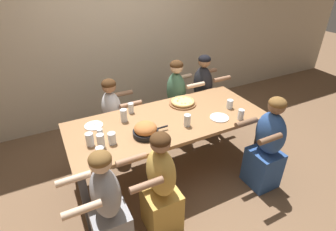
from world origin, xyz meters
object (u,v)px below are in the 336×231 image
Objects in this scene: empty_plate_a at (219,118)px; drinking_glass_e at (230,105)px; drinking_glass_c at (187,121)px; diner_near_right at (267,148)px; drinking_glass_f at (100,134)px; drinking_glass_h at (124,115)px; skillet_bowl at (146,130)px; diner_near_left at (108,210)px; drinking_glass_d at (241,115)px; diner_far_midright at (176,103)px; empty_plate_b at (94,126)px; pizza_board_main at (183,102)px; drinking_glass_g at (112,139)px; diner_far_midleft at (114,121)px; drinking_glass_a at (131,108)px; drinking_glass_j at (101,155)px; drinking_glass_i at (90,140)px; diner_near_midleft at (161,189)px; diner_far_right at (202,97)px; drinking_glass_b at (101,142)px.

drinking_glass_e is at bearing 28.71° from empty_plate_a.
diner_near_right reaches higher than drinking_glass_c.
drinking_glass_f is 0.79× the size of drinking_glass_h.
skillet_bowl is at bearing -176.23° from drinking_glass_e.
diner_near_left is (-1.71, -0.58, -0.32)m from drinking_glass_e.
drinking_glass_d is 0.10× the size of diner_far_midright.
empty_plate_b is 1.63m from drinking_glass_d.
drinking_glass_g is at bearing -158.60° from pizza_board_main.
diner_far_midleft is (-0.58, 0.90, -0.34)m from drinking_glass_c.
empty_plate_b is at bearing 159.90° from empty_plate_a.
drinking_glass_h reaches higher than drinking_glass_a.
drinking_glass_h is at bearing 54.11° from drinking_glass_j.
drinking_glass_a reaches higher than empty_plate_b.
skillet_bowl is (-0.68, -0.42, 0.04)m from pizza_board_main.
drinking_glass_j reaches higher than empty_plate_a.
drinking_glass_e is at bearing 21.22° from diner_far_midright.
drinking_glass_a is 0.72m from drinking_glass_i.
diner_near_midleft reaches higher than drinking_glass_e.
empty_plate_a is at bearing -23.69° from drinking_glass_h.
drinking_glass_j is (-0.08, -0.34, 0.01)m from drinking_glass_f.
diner_far_right reaches higher than diner_far_midleft.
diner_near_midleft is 0.95× the size of diner_far_midright.
diner_near_left is at bearing -92.98° from drinking_glass_i.
diner_far_midright is (0.94, 0.50, -0.30)m from drinking_glass_h.
drinking_glass_g is at bearing -62.56° from diner_far_right.
drinking_glass_b is 1.96m from diner_far_right.
diner_near_midleft reaches higher than pizza_board_main.
skillet_bowl is 0.61m from diner_near_midleft.
drinking_glass_d is at bearing -13.02° from drinking_glass_f.
diner_near_midleft reaches higher than drinking_glass_f.
diner_far_midleft is 0.92× the size of diner_far_midright.
diner_near_left is (-0.23, -0.53, -0.32)m from drinking_glass_g.
pizza_board_main is 2.35× the size of drinking_glass_h.
drinking_glass_b is at bearing 176.93° from empty_plate_a.
diner_near_right is (1.34, -1.37, 0.03)m from diner_far_midleft.
diner_near_midleft is at bearing 1.39° from diner_far_midleft.
diner_near_right is at bearing -59.16° from pizza_board_main.
drinking_glass_c is at bearing -65.65° from diner_near_left.
drinking_glass_e is (1.58, -0.34, 0.04)m from empty_plate_b.
pizza_board_main is 2.33× the size of drinking_glass_j.
drinking_glass_b is (-0.49, -0.51, 0.01)m from drinking_glass_a.
diner_far_midleft reaches higher than drinking_glass_a.
drinking_glass_i is (-1.62, 0.29, 0.00)m from drinking_glass_d.
drinking_glass_c is 1.12× the size of drinking_glass_g.
drinking_glass_h is at bearing -70.35° from diner_far_right.
diner_near_right is at bearing -90.00° from diner_near_midleft.
drinking_glass_g is at bearing 176.03° from empty_plate_a.
diner_near_midleft is at bearing -154.34° from drinking_glass_e.
drinking_glass_b is at bearing -134.10° from drinking_glass_h.
pizza_board_main is at bearing 13.69° from drinking_glass_f.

